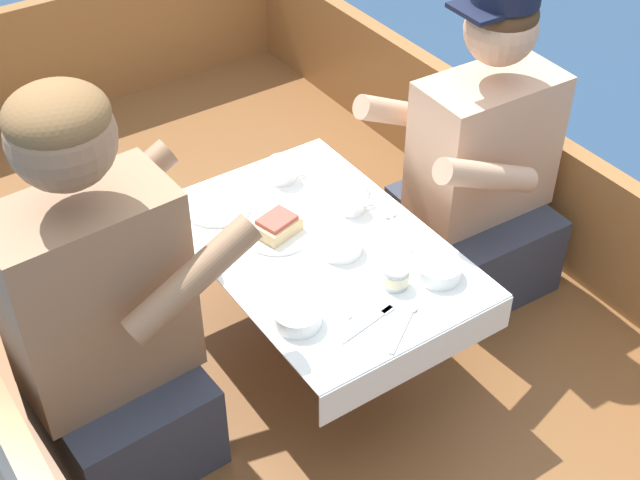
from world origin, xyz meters
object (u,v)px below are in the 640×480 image
object	(u,v)px
person_port	(103,320)
coffee_cup_port	(282,169)
tin_can	(396,277)
person_starboard	(479,172)
sandwich	(277,225)
coffee_cup_starboard	(352,201)

from	to	relation	value
person_port	coffee_cup_port	distance (m)	0.72
person_port	tin_can	xyz separation A→B (m)	(0.65, -0.25, -0.01)
person_starboard	coffee_cup_port	bearing A→B (deg)	-26.00
person_port	sandwich	xyz separation A→B (m)	(0.52, 0.07, -0.00)
coffee_cup_port	tin_can	size ratio (longest dim) A/B	1.57
person_port	coffee_cup_starboard	world-z (taller)	person_port
person_port	sandwich	distance (m)	0.52
coffee_cup_port	tin_can	bearing A→B (deg)	-90.90
person_port	coffee_cup_starboard	distance (m)	0.74
person_port	person_starboard	world-z (taller)	person_port
person_port	coffee_cup_starboard	size ratio (longest dim) A/B	10.21
coffee_cup_port	coffee_cup_starboard	xyz separation A→B (m)	(0.08, -0.23, -0.00)
coffee_cup_port	tin_can	world-z (taller)	coffee_cup_port
coffee_cup_starboard	sandwich	bearing A→B (deg)	174.55
person_port	coffee_cup_starboard	xyz separation A→B (m)	(0.74, 0.05, -0.00)
coffee_cup_port	person_starboard	bearing A→B (deg)	-28.08
sandwich	tin_can	size ratio (longest dim) A/B	1.93
tin_can	coffee_cup_starboard	bearing A→B (deg)	73.85
person_port	coffee_cup_starboard	bearing A→B (deg)	1.32
sandwich	person_port	bearing A→B (deg)	-171.78
sandwich	tin_can	world-z (taller)	sandwich
sandwich	tin_can	bearing A→B (deg)	-67.33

